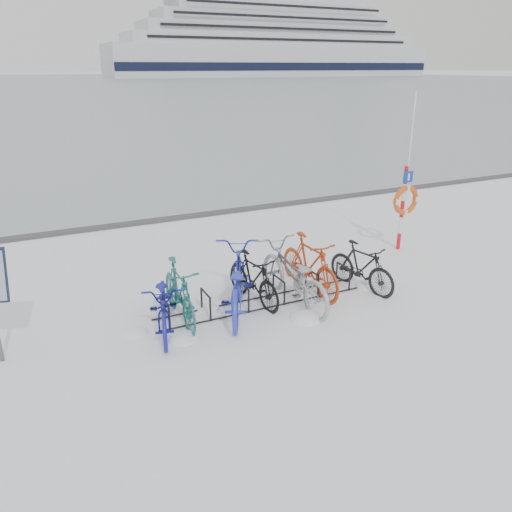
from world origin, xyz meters
TOP-DOWN VIEW (x-y plane):
  - ground at (0.00, 0.00)m, footprint 900.00×900.00m
  - ice_sheet at (0.00, 155.00)m, footprint 400.00×298.00m
  - quay_edge at (0.00, 5.90)m, footprint 400.00×0.25m
  - bike_rack at (0.00, 0.00)m, footprint 4.00×0.48m
  - lifebuoy_station at (4.27, 1.17)m, footprint 0.70×0.21m
  - cruise_ferry at (101.54, 193.43)m, footprint 140.46×26.49m
  - bike_0 at (-1.85, -0.15)m, footprint 1.10×1.97m
  - bike_1 at (-1.52, 0.09)m, footprint 0.55×1.80m
  - bike_2 at (-0.51, -0.04)m, footprint 1.69×2.37m
  - bike_3 at (-0.09, 0.17)m, footprint 0.69×1.67m
  - bike_4 at (0.55, -0.19)m, footprint 0.88×2.23m
  - bike_5 at (1.10, 0.14)m, footprint 0.62×1.91m
  - bike_6 at (2.07, -0.22)m, footprint 0.79×1.66m
  - snow_drifts at (0.36, -0.20)m, footprint 5.59×2.00m

SIDE VIEW (x-z plane):
  - ground at x=0.00m, z-range 0.00..0.00m
  - snow_drifts at x=0.36m, z-range -0.10..0.10m
  - ice_sheet at x=0.00m, z-range 0.00..0.02m
  - quay_edge at x=0.00m, z-range 0.00..0.10m
  - bike_rack at x=0.00m, z-range -0.05..0.41m
  - bike_6 at x=2.07m, z-range 0.00..0.96m
  - bike_3 at x=-0.09m, z-range 0.00..0.97m
  - bike_0 at x=-1.85m, z-range 0.00..0.98m
  - bike_1 at x=-1.52m, z-range 0.00..1.07m
  - bike_5 at x=1.10m, z-range 0.00..1.14m
  - bike_4 at x=0.55m, z-range 0.00..1.15m
  - bike_2 at x=-0.51m, z-range 0.00..1.18m
  - lifebuoy_station at x=4.27m, z-range -0.59..3.02m
  - cruise_ferry at x=101.54m, z-range -10.51..35.65m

